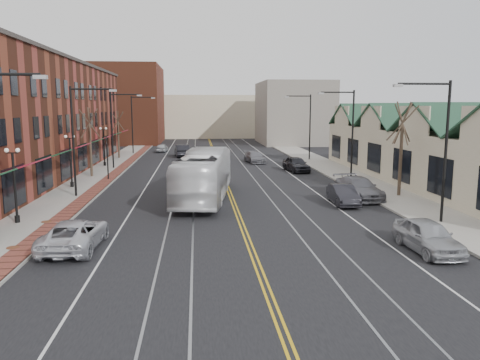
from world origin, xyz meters
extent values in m
plane|color=black|center=(0.00, 0.00, 0.00)|extent=(160.00, 160.00, 0.00)
cube|color=gray|center=(-12.00, 20.00, 0.07)|extent=(4.00, 120.00, 0.15)
cube|color=gray|center=(12.00, 20.00, 0.07)|extent=(4.00, 120.00, 0.15)
cube|color=brown|center=(-19.00, 27.00, 5.50)|extent=(10.00, 50.00, 11.00)
cube|color=beige|center=(18.00, 20.00, 2.30)|extent=(8.00, 36.00, 4.60)
cube|color=brown|center=(-16.00, 70.00, 7.00)|extent=(14.00, 18.00, 14.00)
cube|color=beige|center=(0.00, 85.00, 4.50)|extent=(22.00, 14.00, 9.00)
cube|color=slate|center=(15.00, 65.00, 5.50)|extent=(12.00, 16.00, 11.00)
cylinder|color=black|center=(-10.00, 0.00, 7.95)|extent=(3.00, 0.12, 0.12)
cube|color=#999999|center=(-8.50, 0.00, 7.85)|extent=(0.50, 0.25, 0.15)
cylinder|color=black|center=(-11.50, 16.00, 4.15)|extent=(0.16, 0.16, 8.00)
cylinder|color=black|center=(-10.00, 16.00, 7.95)|extent=(3.00, 0.12, 0.12)
cube|color=#999999|center=(-8.50, 16.00, 7.85)|extent=(0.50, 0.25, 0.15)
cylinder|color=black|center=(-11.50, 32.00, 4.15)|extent=(0.16, 0.16, 8.00)
cylinder|color=black|center=(-10.00, 32.00, 7.95)|extent=(3.00, 0.12, 0.12)
cube|color=#999999|center=(-8.50, 32.00, 7.85)|extent=(0.50, 0.25, 0.15)
cylinder|color=black|center=(-11.50, 48.00, 4.15)|extent=(0.16, 0.16, 8.00)
cylinder|color=black|center=(-10.00, 48.00, 7.95)|extent=(3.00, 0.12, 0.12)
cube|color=#999999|center=(-8.50, 48.00, 7.85)|extent=(0.50, 0.25, 0.15)
cylinder|color=black|center=(11.50, 6.00, 4.15)|extent=(0.16, 0.16, 8.00)
cylinder|color=black|center=(10.00, 6.00, 7.95)|extent=(3.00, 0.12, 0.12)
cube|color=#999999|center=(8.50, 6.00, 7.85)|extent=(0.50, 0.25, 0.15)
cylinder|color=black|center=(11.50, 22.00, 4.15)|extent=(0.16, 0.16, 8.00)
cylinder|color=black|center=(10.00, 22.00, 7.95)|extent=(3.00, 0.12, 0.12)
cube|color=#999999|center=(8.50, 22.00, 7.85)|extent=(0.50, 0.25, 0.15)
cylinder|color=black|center=(11.50, 38.00, 4.15)|extent=(0.16, 0.16, 8.00)
cylinder|color=black|center=(10.00, 38.00, 7.95)|extent=(3.00, 0.12, 0.12)
cube|color=#999999|center=(8.50, 38.00, 7.85)|extent=(0.50, 0.25, 0.15)
cylinder|color=black|center=(-12.80, 8.00, 0.35)|extent=(0.28, 0.28, 0.40)
cylinder|color=black|center=(-12.80, 8.00, 2.15)|extent=(0.14, 0.14, 4.00)
cube|color=black|center=(-12.80, 8.00, 4.15)|extent=(0.60, 0.06, 0.06)
sphere|color=white|center=(-13.10, 8.00, 4.30)|extent=(0.24, 0.24, 0.24)
sphere|color=white|center=(-12.50, 8.00, 4.30)|extent=(0.24, 0.24, 0.24)
cylinder|color=black|center=(-12.80, 20.00, 0.35)|extent=(0.28, 0.28, 0.40)
cylinder|color=black|center=(-12.80, 20.00, 2.15)|extent=(0.14, 0.14, 4.00)
cube|color=black|center=(-12.80, 20.00, 4.15)|extent=(0.60, 0.06, 0.06)
sphere|color=white|center=(-13.10, 20.00, 4.30)|extent=(0.24, 0.24, 0.24)
sphere|color=white|center=(-12.50, 20.00, 4.30)|extent=(0.24, 0.24, 0.24)
cylinder|color=black|center=(-12.80, 34.00, 0.35)|extent=(0.28, 0.28, 0.40)
cylinder|color=black|center=(-12.80, 34.00, 2.15)|extent=(0.14, 0.14, 4.00)
cube|color=black|center=(-12.80, 34.00, 4.15)|extent=(0.60, 0.06, 0.06)
sphere|color=white|center=(-13.10, 34.00, 4.30)|extent=(0.24, 0.24, 0.24)
sphere|color=white|center=(-12.50, 34.00, 4.30)|extent=(0.24, 0.24, 0.24)
cylinder|color=#382B21|center=(-12.50, 26.00, 2.60)|extent=(0.24, 0.24, 4.90)
cylinder|color=#382B21|center=(-12.50, 26.00, 5.15)|extent=(0.58, 1.37, 2.90)
cylinder|color=#382B21|center=(-12.50, 26.00, 5.15)|extent=(1.60, 0.66, 2.78)
cylinder|color=#382B21|center=(-12.50, 26.00, 5.15)|extent=(0.53, 1.23, 2.96)
cylinder|color=#382B21|center=(-12.50, 26.00, 5.15)|extent=(1.69, 1.03, 2.64)
cylinder|color=#382B21|center=(-12.50, 26.00, 5.15)|extent=(1.78, 1.29, 2.48)
cylinder|color=#382B21|center=(-12.50, 42.00, 2.42)|extent=(0.24, 0.24, 4.55)
cylinder|color=#382B21|center=(-12.50, 42.00, 4.80)|extent=(0.55, 1.28, 2.69)
cylinder|color=#382B21|center=(-12.50, 42.00, 4.80)|extent=(1.49, 0.62, 2.58)
cylinder|color=#382B21|center=(-12.50, 42.00, 4.80)|extent=(0.50, 1.15, 2.75)
cylinder|color=#382B21|center=(-12.50, 42.00, 4.80)|extent=(1.57, 0.97, 2.45)
cylinder|color=#382B21|center=(-12.50, 42.00, 4.80)|extent=(1.66, 1.20, 2.30)
cylinder|color=#382B21|center=(12.50, 14.00, 2.78)|extent=(0.24, 0.24, 5.25)
cylinder|color=#382B21|center=(12.50, 14.00, 5.50)|extent=(0.61, 1.46, 3.10)
cylinder|color=#382B21|center=(12.50, 14.00, 5.50)|extent=(1.70, 0.70, 2.97)
cylinder|color=#382B21|center=(12.50, 14.00, 5.50)|extent=(0.56, 1.31, 3.17)
cylinder|color=#382B21|center=(12.50, 14.00, 5.50)|extent=(1.80, 1.10, 2.82)
cylinder|color=#382B21|center=(12.50, 14.00, 5.50)|extent=(1.90, 1.37, 2.65)
cylinder|color=#592D19|center=(-11.20, 3.00, 0.16)|extent=(0.60, 0.60, 0.02)
cylinder|color=#592D19|center=(-11.20, 8.00, 0.16)|extent=(0.60, 0.60, 0.02)
cylinder|color=black|center=(-10.60, 24.00, 1.75)|extent=(0.12, 0.12, 3.20)
imported|color=black|center=(-10.60, 24.00, 3.50)|extent=(0.18, 0.15, 0.90)
imported|color=white|center=(-2.00, 14.53, 1.77)|extent=(4.69, 13.03, 3.55)
imported|color=silver|center=(-8.35, 3.05, 0.72)|extent=(2.57, 5.25, 1.44)
imported|color=#A3A5AA|center=(8.16, 1.07, 0.76)|extent=(1.93, 4.50, 1.52)
imported|color=#232228|center=(7.50, 11.78, 0.69)|extent=(1.61, 4.21, 1.37)
imported|color=slate|center=(9.30, 13.72, 0.78)|extent=(2.76, 5.59, 1.56)
imported|color=black|center=(7.76, 28.30, 0.78)|extent=(2.46, 4.79, 1.56)
imported|color=black|center=(-4.49, 43.99, 0.81)|extent=(2.28, 5.08, 1.62)
imported|color=slate|center=(4.44, 36.33, 0.67)|extent=(2.50, 4.82, 1.34)
imported|color=#BABDC2|center=(-7.62, 50.69, 0.64)|extent=(1.79, 3.84, 1.27)
camera|label=1|loc=(-2.50, -19.12, 6.74)|focal=35.00mm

